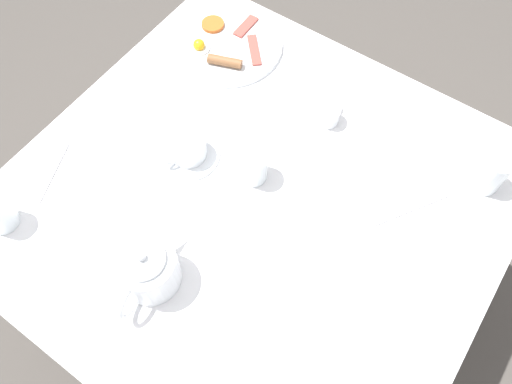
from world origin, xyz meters
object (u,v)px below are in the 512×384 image
creamer_jug (329,113)px  fork_by_plate (314,333)px  water_glass_tall (491,172)px  teapot_near (147,269)px  breakfast_plate (227,45)px  water_glass_short (253,164)px  spoon_for_tea (52,172)px  knife_by_plate (411,209)px  teacup_with_saucer_left (188,148)px

creamer_jug → fork_by_plate: size_ratio=0.45×
water_glass_tall → creamer_jug: 0.39m
teapot_near → creamer_jug: bearing=-21.2°
breakfast_plate → water_glass_tall: bearing=-90.6°
breakfast_plate → teapot_near: (-0.62, -0.26, 0.05)m
breakfast_plate → water_glass_short: water_glass_short is taller
spoon_for_tea → water_glass_short: bearing=-56.0°
teapot_near → water_glass_short: teapot_near is taller
breakfast_plate → fork_by_plate: bearing=-131.1°
breakfast_plate → knife_by_plate: 0.66m
water_glass_short → knife_by_plate: water_glass_short is taller
teapot_near → water_glass_tall: (0.61, -0.48, -0.00)m
water_glass_tall → knife_by_plate: (-0.16, 0.11, -0.05)m
breakfast_plate → knife_by_plate: (-0.16, -0.64, -0.01)m
knife_by_plate → spoon_for_tea: (-0.40, 0.74, 0.00)m
teacup_with_saucer_left → spoon_for_tea: 0.33m
breakfast_plate → fork_by_plate: breakfast_plate is taller
breakfast_plate → teacup_with_saucer_left: 0.36m
water_glass_short → teapot_near: bearing=174.6°
creamer_jug → knife_by_plate: bearing=-110.6°
water_glass_tall → fork_by_plate: size_ratio=0.58×
teapot_near → fork_by_plate: (0.10, -0.34, -0.05)m
water_glass_short → creamer_jug: bearing=-14.5°
teacup_with_saucer_left → water_glass_short: bearing=-75.9°
teacup_with_saucer_left → teapot_near: bearing=-156.2°
spoon_for_tea → knife_by_plate: bearing=-61.8°
knife_by_plate → breakfast_plate: bearing=75.7°
teapot_near → teacup_with_saucer_left: 0.32m
breakfast_plate → water_glass_tall: water_glass_tall is taller
teacup_with_saucer_left → creamer_jug: 0.35m
teapot_near → creamer_jug: size_ratio=2.67×
water_glass_tall → water_glass_short: 0.54m
fork_by_plate → spoon_for_tea: 0.70m
water_glass_tall → teacup_with_saucer_left: bearing=118.1°
teapot_near → creamer_jug: teapot_near is taller
water_glass_short → fork_by_plate: size_ratio=0.55×
teacup_with_saucer_left → creamer_jug: teacup_with_saucer_left is taller
teapot_near → spoon_for_tea: size_ratio=1.38×
teacup_with_saucer_left → fork_by_plate: (-0.19, -0.47, -0.03)m
teacup_with_saucer_left → spoon_for_tea: bearing=133.8°
water_glass_tall → knife_by_plate: bearing=145.2°
teapot_near → water_glass_short: bearing=-17.3°
water_glass_tall → fork_by_plate: water_glass_tall is taller
creamer_jug → water_glass_short: bearing=165.5°
water_glass_short → fork_by_plate: water_glass_short is taller
teapot_near → water_glass_tall: bearing=-50.1°
creamer_jug → spoon_for_tea: 0.68m
teapot_near → spoon_for_tea: 0.37m
spoon_for_tea → breakfast_plate: bearing=-10.1°
breakfast_plate → knife_by_plate: breakfast_plate is taller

